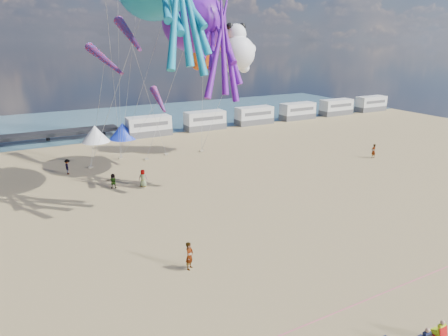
% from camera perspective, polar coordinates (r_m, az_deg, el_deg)
% --- Properties ---
extents(ground, '(120.00, 120.00, 0.00)m').
position_cam_1_polar(ground, '(25.94, 5.21, -14.95)').
color(ground, tan).
rests_on(ground, ground).
extents(water, '(120.00, 120.00, 0.00)m').
position_cam_1_polar(water, '(75.36, -18.59, 6.19)').
color(water, '#3E6676').
rests_on(water, ground).
extents(motorhome_0, '(6.60, 2.50, 3.00)m').
position_cam_1_polar(motorhome_0, '(62.12, -10.70, 5.89)').
color(motorhome_0, silver).
rests_on(motorhome_0, ground).
extents(motorhome_1, '(6.60, 2.50, 3.00)m').
position_cam_1_polar(motorhome_1, '(65.55, -2.74, 6.79)').
color(motorhome_1, silver).
rests_on(motorhome_1, ground).
extents(motorhome_2, '(6.60, 2.50, 3.00)m').
position_cam_1_polar(motorhome_2, '(70.11, 4.33, 7.49)').
color(motorhome_2, silver).
rests_on(motorhome_2, ground).
extents(motorhome_3, '(6.60, 2.50, 3.00)m').
position_cam_1_polar(motorhome_3, '(75.60, 10.47, 8.00)').
color(motorhome_3, silver).
rests_on(motorhome_3, ground).
extents(motorhome_4, '(6.60, 2.50, 3.00)m').
position_cam_1_polar(motorhome_4, '(81.82, 15.74, 8.36)').
color(motorhome_4, silver).
rests_on(motorhome_4, ground).
extents(motorhome_5, '(6.60, 2.50, 3.00)m').
position_cam_1_polar(motorhome_5, '(88.63, 20.24, 8.62)').
color(motorhome_5, silver).
rests_on(motorhome_5, ground).
extents(tent_white, '(4.00, 4.00, 2.40)m').
position_cam_1_polar(tent_white, '(60.31, -17.93, 4.68)').
color(tent_white, white).
rests_on(tent_white, ground).
extents(tent_blue, '(4.00, 4.00, 2.40)m').
position_cam_1_polar(tent_blue, '(61.12, -14.25, 5.17)').
color(tent_blue, '#1933CC').
rests_on(tent_blue, ground).
extents(rope_line, '(34.00, 0.03, 0.03)m').
position_cam_1_polar(rope_line, '(22.74, 12.63, -20.65)').
color(rope_line, '#F2338C').
rests_on(rope_line, ground).
extents(standing_person, '(0.81, 0.79, 1.87)m').
position_cam_1_polar(standing_person, '(26.05, -4.96, -12.37)').
color(standing_person, tan).
rests_on(standing_person, ground).
extents(beachgoer_2, '(0.71, 0.87, 1.67)m').
position_cam_1_polar(beachgoer_2, '(46.71, -21.44, 0.16)').
color(beachgoer_2, '#7F6659').
rests_on(beachgoer_2, ground).
extents(beachgoer_4, '(0.95, 0.58, 1.51)m').
position_cam_1_polar(beachgoer_4, '(40.87, -15.54, -1.78)').
color(beachgoer_4, '#7F6659').
rests_on(beachgoer_4, ground).
extents(beachgoer_5, '(1.66, 0.54, 1.78)m').
position_cam_1_polar(beachgoer_5, '(52.83, 20.57, 2.28)').
color(beachgoer_5, '#7F6659').
rests_on(beachgoer_5, ground).
extents(beachgoer_6, '(0.77, 0.69, 1.76)m').
position_cam_1_polar(beachgoer_6, '(40.57, -11.49, -1.43)').
color(beachgoer_6, '#7F6659').
rests_on(beachgoer_6, ground).
extents(sandbag_a, '(0.50, 0.35, 0.22)m').
position_cam_1_polar(sandbag_a, '(48.29, -18.53, 0.14)').
color(sandbag_a, gray).
rests_on(sandbag_a, ground).
extents(sandbag_b, '(0.50, 0.35, 0.22)m').
position_cam_1_polar(sandbag_b, '(49.75, -11.03, 1.25)').
color(sandbag_b, gray).
rests_on(sandbag_b, ground).
extents(sandbag_c, '(0.50, 0.35, 0.22)m').
position_cam_1_polar(sandbag_c, '(52.54, -3.22, 2.45)').
color(sandbag_c, gray).
rests_on(sandbag_c, ground).
extents(sandbag_d, '(0.50, 0.35, 0.22)m').
position_cam_1_polar(sandbag_d, '(51.55, -8.26, 1.98)').
color(sandbag_d, gray).
rests_on(sandbag_d, ground).
extents(sandbag_e, '(0.50, 0.35, 0.22)m').
position_cam_1_polar(sandbag_e, '(50.95, -14.53, 1.40)').
color(sandbag_e, gray).
rests_on(sandbag_e, ground).
extents(kite_octopus_purple, '(7.25, 11.84, 12.59)m').
position_cam_1_polar(kite_octopus_purple, '(43.22, -4.40, 20.05)').
color(kite_octopus_purple, '#601197').
extents(kite_panda, '(6.14, 5.95, 6.98)m').
position_cam_1_polar(kite_panda, '(50.44, 2.05, 16.10)').
color(kite_panda, white).
extents(kite_teddy_orange, '(5.98, 5.81, 6.72)m').
position_cam_1_polar(kite_teddy_orange, '(50.81, -2.99, 16.40)').
color(kite_teddy_orange, '#F1550E').
extents(windsock_left, '(2.97, 7.73, 7.69)m').
position_cam_1_polar(windsock_left, '(48.03, -16.66, 14.60)').
color(windsock_left, red).
extents(windsock_mid, '(1.27, 6.39, 6.36)m').
position_cam_1_polar(windsock_mid, '(41.05, -13.45, 18.06)').
color(windsock_mid, red).
extents(windsock_right, '(1.05, 4.45, 4.42)m').
position_cam_1_polar(windsock_right, '(47.09, -9.31, 9.60)').
color(windsock_right, red).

